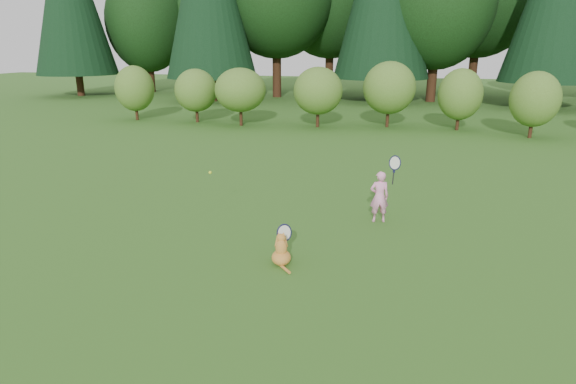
% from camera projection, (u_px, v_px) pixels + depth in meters
% --- Properties ---
extents(ground, '(100.00, 100.00, 0.00)m').
position_uv_depth(ground, '(267.00, 239.00, 8.94)').
color(ground, '#255818').
rests_on(ground, ground).
extents(shrub_row, '(28.00, 3.00, 2.80)m').
position_uv_depth(shrub_row, '(351.00, 96.00, 20.62)').
color(shrub_row, '#486920').
rests_on(shrub_row, ground).
extents(child, '(0.62, 0.40, 1.59)m').
position_uv_depth(child, '(380.00, 196.00, 9.70)').
color(child, '#FF98CC').
rests_on(child, ground).
extents(cat, '(0.48, 0.76, 0.75)m').
position_uv_depth(cat, '(281.00, 248.00, 7.87)').
color(cat, orange).
rests_on(cat, ground).
extents(tennis_ball, '(0.06, 0.06, 0.06)m').
position_uv_depth(tennis_ball, '(210.00, 172.00, 9.71)').
color(tennis_ball, '#BFEB1B').
rests_on(tennis_ball, ground).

